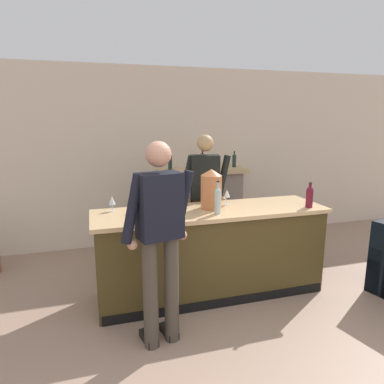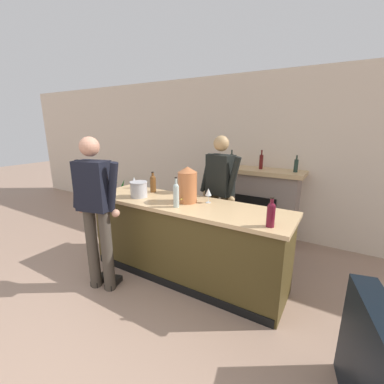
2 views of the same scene
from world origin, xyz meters
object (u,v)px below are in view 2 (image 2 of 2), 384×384
Objects in this scene: wine_bottle_merlot_tall at (271,214)px; wine_bottle_riesling_slim at (153,183)px; fireplace_stone at (259,203)px; wine_glass_front_left at (208,192)px; wine_bottle_rose_blush at (176,194)px; potted_plant_corner at (118,200)px; person_customer at (96,209)px; wine_glass_back_row at (134,180)px; ice_bucket_steel at (139,189)px; copper_dispenser at (188,184)px; person_bartender at (220,193)px.

wine_bottle_riesling_slim is at bearing 166.33° from wine_bottle_merlot_tall.
fireplace_stone is 8.42× the size of wine_glass_front_left.
wine_bottle_merlot_tall is 0.81× the size of wine_bottle_rose_blush.
potted_plant_corner is 2.19× the size of wine_bottle_rose_blush.
wine_bottle_rose_blush is (2.63, -1.51, 0.86)m from potted_plant_corner.
fireplace_stone is 0.84× the size of person_customer.
wine_glass_front_left reaches higher than wine_glass_back_row.
wine_glass_front_left is at bearing -3.67° from wine_glass_back_row.
ice_bucket_steel is at bearing 84.45° from person_customer.
copper_dispenser reaches higher than potted_plant_corner.
fireplace_stone reaches higher than copper_dispenser.
wine_bottle_riesling_slim is (-1.75, 0.43, 0.00)m from wine_bottle_merlot_tall.
fireplace_stone is 1.97× the size of potted_plant_corner.
wine_bottle_rose_blush is at bearing 178.24° from wine_bottle_merlot_tall.
wine_bottle_riesling_slim is at bearing -127.17° from fireplace_stone.
person_customer is at bearing -95.55° from ice_bucket_steel.
wine_glass_back_row is (-0.39, 0.32, 0.01)m from ice_bucket_steel.
fireplace_stone is at bearing 75.30° from copper_dispenser.
potted_plant_corner is at bearing 166.80° from person_bartender.
potted_plant_corner is 2.68× the size of wine_bottle_riesling_slim.
ice_bucket_steel is (-0.81, -0.76, 0.11)m from person_bartender.
person_customer is 9.98× the size of wine_glass_front_left.
fireplace_stone is at bearing 82.75° from wine_glass_front_left.
person_bartender is 9.86× the size of wine_glass_front_left.
wine_bottle_riesling_slim reaches higher than wine_glass_front_left.
copper_dispenser reaches higher than wine_glass_front_left.
potted_plant_corner is at bearing 132.92° from person_customer.
wine_bottle_rose_blush is 2.07× the size of wine_glass_back_row.
person_customer reaches higher than copper_dispenser.
fireplace_stone is at bearing 6.12° from potted_plant_corner.
person_customer is 10.61× the size of wine_glass_back_row.
person_customer is 1.31m from wine_glass_front_left.
fireplace_stone reaches higher than ice_bucket_steel.
person_bartender reaches higher than wine_bottle_rose_blush.
potted_plant_corner is 4.10m from wine_bottle_merlot_tall.
person_customer is 0.94m from wine_bottle_riesling_slim.
wine_bottle_rose_blush is at bearing -92.29° from copper_dispenser.
person_bartender reaches higher than copper_dispenser.
wine_bottle_merlot_tall is (0.65, -1.87, 0.51)m from fireplace_stone.
potted_plant_corner is (-3.06, -0.33, -0.32)m from fireplace_stone.
wine_glass_back_row is 1.29m from wine_glass_front_left.
person_bartender is at bearing 58.19° from person_customer.
ice_bucket_steel is 0.30m from wine_bottle_riesling_slim.
copper_dispenser is 1.08m from wine_glass_back_row.
wine_glass_front_left is at bearing 54.56° from wine_bottle_rose_blush.
wine_bottle_riesling_slim is at bearing 166.54° from copper_dispenser.
wine_bottle_merlot_tall is at bearing -22.56° from potted_plant_corner.
wine_bottle_merlot_tall is (1.74, -0.13, 0.03)m from ice_bucket_steel.
copper_dispenser is (0.73, 0.77, 0.22)m from person_customer.
wine_glass_back_row is at bearing 108.86° from person_customer.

